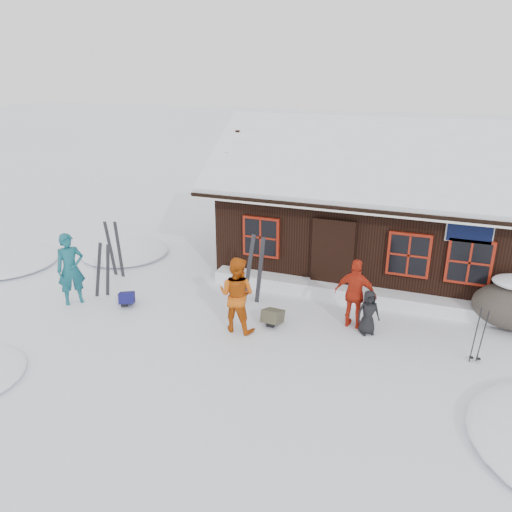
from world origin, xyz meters
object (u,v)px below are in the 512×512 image
at_px(skier_teal, 71,269).
at_px(ski_pair_left, 103,271).
at_px(backpack_blue, 127,300).
at_px(skier_crouched, 368,312).
at_px(ski_poles, 479,337).
at_px(skier_orange_right, 355,294).
at_px(skier_orange_left, 237,295).
at_px(backpack_olive, 273,319).

relative_size(skier_teal, ski_pair_left, 1.21).
height_order(skier_teal, backpack_blue, skier_teal).
xyz_separation_m(skier_crouched, backpack_blue, (-5.98, -0.69, -0.40)).
bearing_deg(ski_poles, skier_orange_right, 166.84).
bearing_deg(skier_orange_left, ski_poles, -171.06).
relative_size(skier_orange_right, ski_pair_left, 1.09).
relative_size(skier_orange_right, backpack_olive, 3.10).
relative_size(skier_orange_left, backpack_blue, 3.62).
height_order(skier_teal, backpack_olive, skier_teal).
bearing_deg(backpack_blue, skier_orange_left, -32.98).
bearing_deg(ski_poles, ski_pair_left, -179.76).
bearing_deg(ski_pair_left, skier_orange_right, -7.20).
bearing_deg(skier_crouched, backpack_olive, 159.12).
height_order(skier_orange_left, backpack_blue, skier_orange_left).
xyz_separation_m(skier_teal, ski_poles, (9.60, 0.64, -0.34)).
relative_size(ski_poles, backpack_blue, 2.55).
relative_size(ski_poles, backpack_olive, 2.32).
distance_m(ski_poles, backpack_olive, 4.46).
bearing_deg(skier_orange_left, skier_crouched, -159.24).
height_order(ski_poles, backpack_blue, ski_poles).
xyz_separation_m(skier_teal, skier_crouched, (7.32, 1.04, -0.40)).
xyz_separation_m(ski_poles, backpack_olive, (-4.44, 0.04, -0.44)).
bearing_deg(backpack_blue, ski_pair_left, 133.94).
bearing_deg(ski_pair_left, ski_poles, -12.73).
relative_size(skier_crouched, backpack_blue, 2.15).
height_order(skier_orange_left, skier_crouched, skier_orange_left).
relative_size(skier_crouched, ski_poles, 0.84).
height_order(skier_crouched, backpack_olive, skier_crouched).
bearing_deg(skier_orange_left, ski_pair_left, -2.74).
xyz_separation_m(skier_crouched, backpack_olive, (-2.16, -0.36, -0.38)).
distance_m(skier_crouched, backpack_blue, 6.03).
distance_m(skier_teal, skier_orange_right, 7.09).
relative_size(skier_teal, ski_poles, 1.49).
height_order(backpack_blue, backpack_olive, backpack_olive).
relative_size(skier_orange_left, skier_orange_right, 1.07).
relative_size(skier_teal, skier_orange_left, 1.04).
height_order(skier_orange_right, backpack_blue, skier_orange_right).
height_order(skier_teal, skier_crouched, skier_teal).
distance_m(skier_crouched, ski_poles, 2.32).
relative_size(skier_orange_left, ski_pair_left, 1.16).
bearing_deg(skier_orange_right, skier_orange_left, 28.68).
xyz_separation_m(skier_orange_right, ski_pair_left, (-6.47, -0.65, -0.11)).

